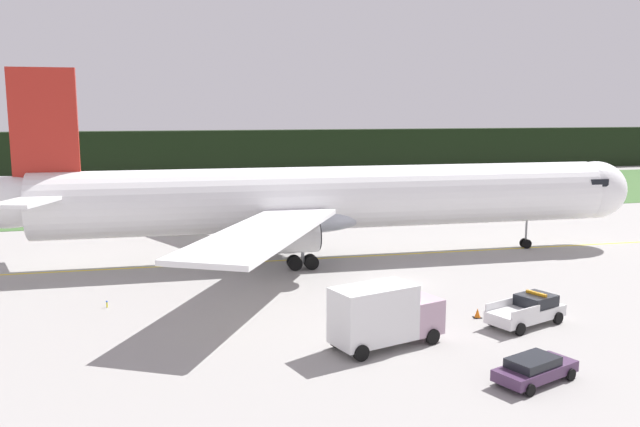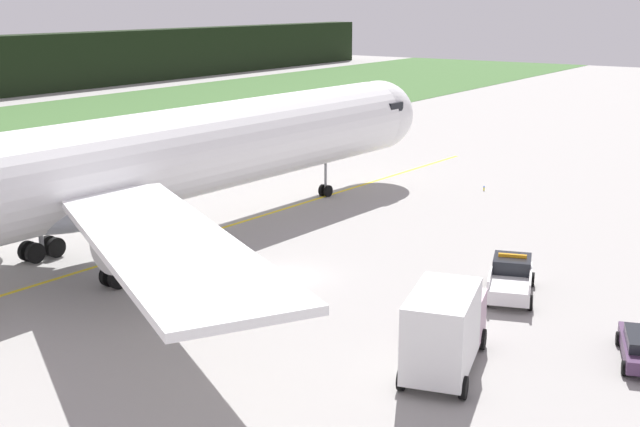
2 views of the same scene
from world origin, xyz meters
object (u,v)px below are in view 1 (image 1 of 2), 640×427
(ops_pickup_truck, at_px, (528,310))
(staff_car, at_px, (535,368))
(apron_cone, at_px, (478,313))
(catering_truck, at_px, (383,314))
(airliner, at_px, (327,199))

(ops_pickup_truck, height_order, staff_car, ops_pickup_truck)
(apron_cone, bearing_deg, staff_car, -103.60)
(ops_pickup_truck, bearing_deg, catering_truck, -173.55)
(ops_pickup_truck, height_order, catering_truck, catering_truck)
(apron_cone, bearing_deg, ops_pickup_truck, -40.43)
(ops_pickup_truck, distance_m, staff_car, 9.07)
(catering_truck, relative_size, apron_cone, 11.14)
(ops_pickup_truck, distance_m, apron_cone, 3.14)
(ops_pickup_truck, relative_size, catering_truck, 0.82)
(catering_truck, distance_m, apron_cone, 8.46)
(catering_truck, height_order, apron_cone, catering_truck)
(airliner, bearing_deg, catering_truck, -98.26)
(airliner, xyz_separation_m, staff_car, (2.11, -28.82, -4.67))
(staff_car, bearing_deg, airliner, 94.19)
(staff_car, relative_size, apron_cone, 7.73)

